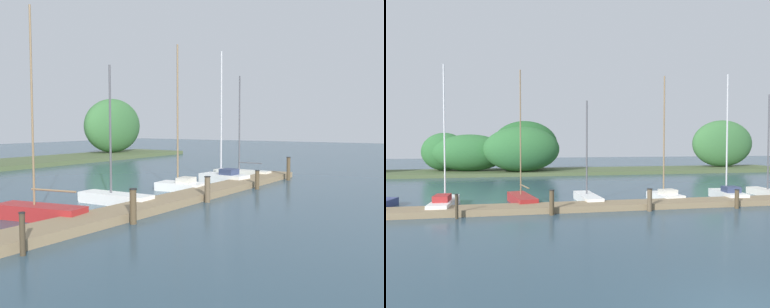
% 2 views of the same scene
% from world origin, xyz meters
% --- Properties ---
extents(dock_pier, '(29.48, 1.80, 0.35)m').
position_xyz_m(dock_pier, '(0.00, 13.23, 0.17)').
color(dock_pier, '#847051').
rests_on(dock_pier, ground).
extents(far_shore, '(62.70, 8.56, 6.91)m').
position_xyz_m(far_shore, '(-6.42, 37.25, 2.73)').
color(far_shore, '#4C5B38').
rests_on(far_shore, ground).
extents(sailboat_1, '(1.20, 4.49, 8.44)m').
position_xyz_m(sailboat_1, '(-9.06, 15.02, 0.40)').
color(sailboat_1, white).
rests_on(sailboat_1, ground).
extents(sailboat_2, '(1.84, 4.17, 8.40)m').
position_xyz_m(sailboat_2, '(-4.61, 15.76, 0.38)').
color(sailboat_2, maroon).
rests_on(sailboat_2, ground).
extents(sailboat_3, '(1.23, 4.12, 6.57)m').
position_xyz_m(sailboat_3, '(-0.40, 15.63, 0.35)').
color(sailboat_3, white).
rests_on(sailboat_3, ground).
extents(sailboat_4, '(1.66, 3.03, 8.27)m').
position_xyz_m(sailboat_4, '(4.84, 15.38, 0.42)').
color(sailboat_4, white).
rests_on(sailboat_4, ground).
extents(sailboat_5, '(1.65, 3.52, 8.47)m').
position_xyz_m(sailboat_5, '(9.22, 15.00, 0.46)').
color(sailboat_5, white).
rests_on(sailboat_5, ground).
extents(sailboat_6, '(0.98, 4.32, 7.27)m').
position_xyz_m(sailboat_6, '(12.86, 15.55, 0.37)').
color(sailboat_6, silver).
rests_on(sailboat_6, ground).
extents(mooring_piling_1, '(0.19, 0.19, 1.27)m').
position_xyz_m(mooring_piling_1, '(-7.96, 12.02, 0.64)').
color(mooring_piling_1, '#3D3323').
rests_on(mooring_piling_1, ground).
extents(mooring_piling_2, '(0.29, 0.29, 1.36)m').
position_xyz_m(mooring_piling_2, '(-3.11, 12.03, 0.69)').
color(mooring_piling_2, '#4C3D28').
rests_on(mooring_piling_2, ground).
extents(mooring_piling_3, '(0.31, 0.31, 1.28)m').
position_xyz_m(mooring_piling_3, '(2.44, 12.09, 0.65)').
color(mooring_piling_3, brown).
rests_on(mooring_piling_3, ground).
extents(mooring_piling_4, '(0.28, 0.28, 1.12)m').
position_xyz_m(mooring_piling_4, '(7.79, 11.91, 0.57)').
color(mooring_piling_4, '#4C3D28').
rests_on(mooring_piling_4, ground).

